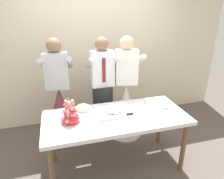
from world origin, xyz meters
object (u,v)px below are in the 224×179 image
object	(u,v)px
main_cake_tray	(113,111)
person_bride	(125,103)
plate_stack	(163,104)
person_guest	(60,108)
person_groom	(103,96)
dessert_table	(116,121)
cupcake_stand	(70,113)
round_cake	(83,109)

from	to	relation	value
main_cake_tray	person_bride	xyz separation A→B (m)	(0.39, 0.64, -0.23)
plate_stack	person_guest	distance (m)	1.56
person_groom	person_guest	xyz separation A→B (m)	(-0.66, 0.08, -0.16)
main_cake_tray	person_groom	size ratio (longest dim) A/B	0.26
main_cake_tray	person_guest	bearing A→B (deg)	131.20
dessert_table	main_cake_tray	xyz separation A→B (m)	(-0.01, 0.06, 0.11)
dessert_table	person_bride	size ratio (longest dim) A/B	1.08
main_cake_tray	person_bride	world-z (taller)	person_bride
person_guest	plate_stack	bearing A→B (deg)	-27.92
person_groom	person_guest	world-z (taller)	same
cupcake_stand	plate_stack	bearing A→B (deg)	3.34
person_groom	cupcake_stand	bearing A→B (deg)	-128.12
plate_stack	person_groom	bearing A→B (deg)	137.53
cupcake_stand	round_cake	bearing A→B (deg)	51.81
dessert_table	round_cake	world-z (taller)	round_cake
main_cake_tray	round_cake	xyz separation A→B (m)	(-0.36, 0.18, -0.01)
person_groom	round_cake	bearing A→B (deg)	-128.09
cupcake_stand	plate_stack	xyz separation A→B (m)	(1.26, 0.07, -0.09)
cupcake_stand	round_cake	xyz separation A→B (m)	(0.18, 0.23, -0.09)
person_bride	person_guest	distance (m)	1.05
main_cake_tray	round_cake	distance (m)	0.40
plate_stack	round_cake	size ratio (longest dim) A/B	0.79
cupcake_stand	person_guest	world-z (taller)	person_guest
main_cake_tray	person_guest	xyz separation A→B (m)	(-0.65, 0.74, -0.23)
dessert_table	person_guest	world-z (taller)	person_guest
person_groom	plate_stack	bearing A→B (deg)	-42.47
main_cake_tray	plate_stack	size ratio (longest dim) A/B	2.30
dessert_table	main_cake_tray	distance (m)	0.13
dessert_table	round_cake	bearing A→B (deg)	147.55
main_cake_tray	person_bride	bearing A→B (deg)	58.68
dessert_table	cupcake_stand	size ratio (longest dim) A/B	5.90
round_cake	plate_stack	bearing A→B (deg)	-8.50
dessert_table	person_groom	bearing A→B (deg)	89.98
round_cake	dessert_table	bearing A→B (deg)	-32.45
plate_stack	round_cake	bearing A→B (deg)	171.50
dessert_table	person_guest	size ratio (longest dim) A/B	1.08
cupcake_stand	person_groom	bearing A→B (deg)	51.88
person_groom	person_bride	bearing A→B (deg)	-2.83
cupcake_stand	person_guest	bearing A→B (deg)	97.34
plate_stack	person_bride	xyz separation A→B (m)	(-0.33, 0.62, -0.23)
main_cake_tray	dessert_table	bearing A→B (deg)	-76.28
person_guest	cupcake_stand	bearing A→B (deg)	-82.66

